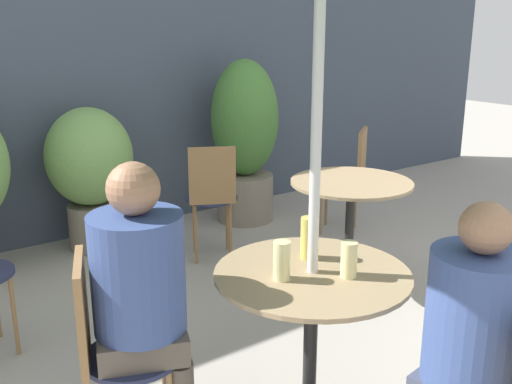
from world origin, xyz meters
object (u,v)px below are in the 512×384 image
bistro_chair_3 (212,191)px  potted_plant_1 (90,167)px  potted_plant_2 (245,137)px  cafe_table_far (350,209)px  bistro_chair_2 (350,170)px  cafe_table_near (311,312)px  beer_glass_0 (349,260)px  seated_person_1 (469,338)px  beer_glass_2 (282,261)px  seated_person_0 (143,290)px  bistro_chair_0 (109,341)px  beer_glass_1 (308,238)px

bistro_chair_3 → potted_plant_1: potted_plant_1 is taller
potted_plant_2 → bistro_chair_3: bearing=-138.7°
cafe_table_far → bistro_chair_2: bistro_chair_2 is taller
cafe_table_near → beer_glass_0: beer_glass_0 is taller
bistro_chair_3 → seated_person_1: 2.62m
seated_person_1 → beer_glass_2: bearing=-78.8°
bistro_chair_3 → potted_plant_1: bearing=-24.3°
bistro_chair_2 → beer_glass_2: beer_glass_2 is taller
seated_person_0 → beer_glass_0: bearing=-95.8°
beer_glass_0 → bistro_chair_0: bearing=153.6°
seated_person_0 → potted_plant_1: size_ratio=1.12×
bistro_chair_0 → bistro_chair_2: 3.06m
bistro_chair_3 → beer_glass_2: size_ratio=5.54×
seated_person_0 → beer_glass_1: bearing=-78.5°
cafe_table_far → potted_plant_2: size_ratio=0.55×
seated_person_1 → beer_glass_2: 0.75m
bistro_chair_0 → beer_glass_0: beer_glass_0 is taller
seated_person_1 → potted_plant_1: 3.34m
cafe_table_far → bistro_chair_0: bearing=-161.7°
cafe_table_near → seated_person_1: seated_person_1 is taller
beer_glass_0 → potted_plant_1: size_ratio=0.13×
seated_person_0 → bistro_chair_3: bearing=-17.4°
beer_glass_2 → potted_plant_2: potted_plant_2 is taller
cafe_table_near → bistro_chair_2: size_ratio=0.92×
cafe_table_far → seated_person_1: bearing=-122.8°
bistro_chair_2 → potted_plant_2: 0.97m
seated_person_1 → cafe_table_far: bearing=-131.4°
bistro_chair_0 → beer_glass_0: (0.86, -0.43, 0.28)m
beer_glass_1 → bistro_chair_2: bearing=41.1°
bistro_chair_3 → seated_person_0: bearing=79.0°
bistro_chair_3 → beer_glass_0: (-0.57, -1.99, 0.28)m
seated_person_1 → potted_plant_2: 3.47m
beer_glass_0 → beer_glass_2: beer_glass_2 is taller
cafe_table_near → beer_glass_1: beer_glass_1 is taller
bistro_chair_0 → bistro_chair_2: size_ratio=1.00×
cafe_table_far → beer_glass_2: size_ratio=4.91×
beer_glass_0 → potted_plant_1: (-0.04, 2.78, -0.16)m
cafe_table_near → beer_glass_0: size_ratio=5.48×
cafe_table_near → cafe_table_far: size_ratio=1.04×
beer_glass_2 → potted_plant_2: bearing=58.2°
seated_person_0 → beer_glass_2: seated_person_0 is taller
cafe_table_far → seated_person_0: size_ratio=0.63×
bistro_chair_2 → beer_glass_2: size_ratio=5.54×
beer_glass_1 → beer_glass_0: bearing=-89.4°
seated_person_0 → beer_glass_2: size_ratio=7.80×
seated_person_1 → potted_plant_1: (-0.05, 3.34, -0.06)m
beer_glass_0 → cafe_table_near: bearing=124.6°
bistro_chair_2 → seated_person_1: 3.03m
beer_glass_0 → potted_plant_1: 2.78m
seated_person_0 → bistro_chair_0: bearing=90.0°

